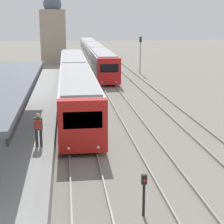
# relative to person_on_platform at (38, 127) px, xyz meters

# --- Properties ---
(person_on_platform) EXTENTS (0.40, 0.40, 1.66)m
(person_on_platform) POSITION_rel_person_on_platform_xyz_m (0.00, 0.00, 0.00)
(person_on_platform) COLOR #2D2D33
(person_on_platform) RESTS_ON station_platform
(train_near) EXTENTS (2.57, 31.26, 3.17)m
(train_near) POSITION_rel_person_on_platform_xyz_m (2.16, 16.50, -0.25)
(train_near) COLOR red
(train_near) RESTS_ON ground_plane
(train_far) EXTENTS (2.51, 42.87, 3.15)m
(train_far) POSITION_rel_person_on_platform_xyz_m (5.86, 42.59, -0.25)
(train_far) COLOR red
(train_far) RESTS_ON ground_plane
(signal_post_near) EXTENTS (0.20, 0.21, 1.62)m
(signal_post_near) POSITION_rel_person_on_platform_xyz_m (4.05, -5.25, -0.99)
(signal_post_near) COLOR black
(signal_post_near) RESTS_ON ground_plane
(signal_mast_far) EXTENTS (0.28, 0.29, 4.79)m
(signal_mast_far) POSITION_rel_person_on_platform_xyz_m (11.08, 30.96, 1.03)
(signal_mast_far) COLOR gray
(signal_mast_far) RESTS_ON ground_plane
(distant_domed_building) EXTENTS (4.00, 4.00, 10.71)m
(distant_domed_building) POSITION_rel_person_on_platform_xyz_m (-0.48, 44.95, 3.00)
(distant_domed_building) COLOR gray
(distant_domed_building) RESTS_ON ground_plane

